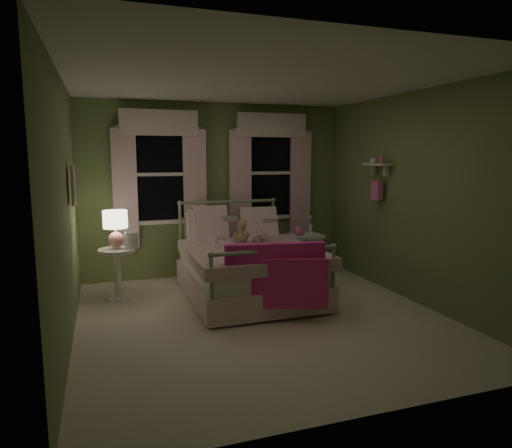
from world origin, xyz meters
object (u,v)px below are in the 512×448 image
object	(u,v)px
bed	(247,268)
nightstand_left	(117,267)
nightstand_right	(305,241)
table_lamp	(115,225)
child_right	(257,219)
teddy_bear	(241,233)
child_left	(218,219)

from	to	relation	value
bed	nightstand_left	world-z (taller)	bed
nightstand_right	table_lamp	bearing A→B (deg)	-175.17
child_right	teddy_bear	distance (m)	0.35
bed	child_left	world-z (taller)	child_left
nightstand_left	child_left	bearing A→B (deg)	0.54
table_lamp	nightstand_right	bearing A→B (deg)	4.83
teddy_bear	nightstand_left	world-z (taller)	teddy_bear
bed	child_left	xyz separation A→B (m)	(-0.27, 0.43, 0.60)
nightstand_left	table_lamp	distance (m)	0.54
child_right	teddy_bear	size ratio (longest dim) A/B	2.37
child_left	nightstand_left	xyz separation A→B (m)	(-1.33, -0.01, -0.55)
nightstand_left	nightstand_right	distance (m)	2.72
child_left	teddy_bear	size ratio (longest dim) A/B	2.57
teddy_bear	table_lamp	world-z (taller)	table_lamp
bed	table_lamp	xyz separation A→B (m)	(-1.60, 0.42, 0.58)
bed	nightstand_left	distance (m)	1.66
bed	child_right	world-z (taller)	child_right
table_lamp	nightstand_right	size ratio (longest dim) A/B	0.73
child_left	nightstand_left	world-z (taller)	child_left
table_lamp	nightstand_right	xyz separation A→B (m)	(2.71, 0.23, -0.40)
child_right	table_lamp	bearing A→B (deg)	23.85
bed	child_left	size ratio (longest dim) A/B	2.52
nightstand_left	teddy_bear	bearing A→B (deg)	-5.19
child_left	table_lamp	size ratio (longest dim) A/B	1.72
teddy_bear	nightstand_left	bearing A→B (deg)	174.81
child_right	nightstand_right	xyz separation A→B (m)	(0.82, 0.22, -0.39)
child_right	nightstand_left	bearing A→B (deg)	23.85
nightstand_right	child_right	bearing A→B (deg)	-165.26
child_left	child_right	size ratio (longest dim) A/B	1.08
child_left	nightstand_right	size ratio (longest dim) A/B	1.26
bed	teddy_bear	world-z (taller)	bed
bed	table_lamp	size ratio (longest dim) A/B	4.33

